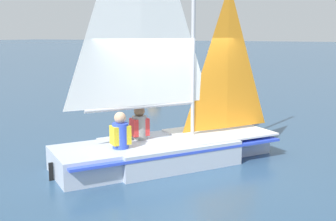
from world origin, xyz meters
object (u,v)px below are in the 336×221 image
at_px(sailor_helm, 140,132).
at_px(sailor_crew, 121,141).
at_px(buoy_marker, 154,99).
at_px(sailboat_main, 166,127).

height_order(sailor_helm, sailor_crew, same).
distance_m(sailor_helm, sailor_crew, 0.75).
relative_size(sailor_helm, buoy_marker, 1.08).
bearing_deg(sailor_helm, sailor_crew, -142.01).
xyz_separation_m(sailor_helm, buoy_marker, (-3.25, 6.45, -0.43)).
bearing_deg(buoy_marker, sailboat_main, -59.02).
height_order(sailor_crew, buoy_marker, sailor_crew).
distance_m(sailboat_main, sailor_helm, 0.55).
distance_m(sailboat_main, sailor_crew, 1.05).
height_order(sailboat_main, sailor_helm, sailboat_main).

